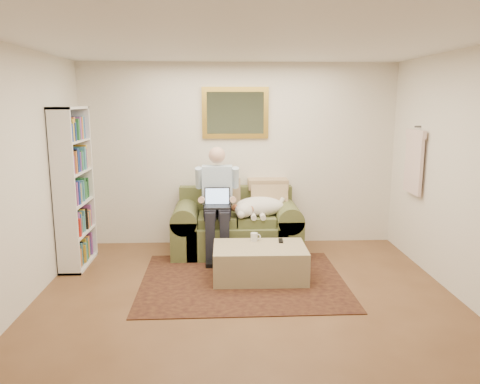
{
  "coord_description": "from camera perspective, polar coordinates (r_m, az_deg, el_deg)",
  "views": [
    {
      "loc": [
        -0.26,
        -4.2,
        2.07
      ],
      "look_at": [
        -0.03,
        1.51,
        0.95
      ],
      "focal_mm": 35.0,
      "sensor_mm": 36.0,
      "label": 1
    }
  ],
  "objects": [
    {
      "name": "bookshelf",
      "position": [
        6.18,
        -19.62,
        0.47
      ],
      "size": [
        0.28,
        0.8,
        2.0
      ],
      "primitive_type": null,
      "color": "white",
      "rests_on": "room_shell"
    },
    {
      "name": "hanging_shirt",
      "position": [
        6.34,
        20.45,
        3.87
      ],
      "size": [
        0.06,
        0.52,
        0.9
      ],
      "primitive_type": null,
      "color": "#F2D5C8",
      "rests_on": "room_shell"
    },
    {
      "name": "ottoman",
      "position": [
        5.57,
        2.4,
        -8.57
      ],
      "size": [
        1.09,
        0.7,
        0.39
      ],
      "primitive_type": "cube",
      "rotation": [
        0.0,
        0.0,
        -0.01
      ],
      "color": "tan",
      "rests_on": "room_shell"
    },
    {
      "name": "rug",
      "position": [
        5.55,
        0.35,
        -10.75
      ],
      "size": [
        2.37,
        1.91,
        0.01
      ],
      "primitive_type": "cube",
      "rotation": [
        0.0,
        0.0,
        0.01
      ],
      "color": "black",
      "rests_on": "room_shell"
    },
    {
      "name": "room_shell",
      "position": [
        4.63,
        0.92,
        1.51
      ],
      "size": [
        4.51,
        5.0,
        2.61
      ],
      "color": "brown",
      "rests_on": "ground"
    },
    {
      "name": "sofa",
      "position": [
        6.48,
        -0.43,
        -4.77
      ],
      "size": [
        1.74,
        0.88,
        1.04
      ],
      "color": "#4F5E31",
      "rests_on": "room_shell"
    },
    {
      "name": "tv_remote",
      "position": [
        5.71,
        4.99,
        -5.94
      ],
      "size": [
        0.06,
        0.15,
        0.02
      ],
      "primitive_type": "cube",
      "rotation": [
        0.0,
        0.0,
        -0.07
      ],
      "color": "black",
      "rests_on": "ottoman"
    },
    {
      "name": "sleeping_dog",
      "position": [
        6.32,
        2.42,
        -1.77
      ],
      "size": [
        0.72,
        0.45,
        0.27
      ],
      "primitive_type": null,
      "color": "white",
      "rests_on": "sofa"
    },
    {
      "name": "wall_mirror",
      "position": [
        6.68,
        -0.58,
        9.62
      ],
      "size": [
        0.94,
        0.04,
        0.72
      ],
      "color": "gold",
      "rests_on": "room_shell"
    },
    {
      "name": "laptop",
      "position": [
        6.14,
        -2.79,
        -1.18
      ],
      "size": [
        0.34,
        0.27,
        0.24
      ],
      "color": "black",
      "rests_on": "seated_man"
    },
    {
      "name": "coffee_mug",
      "position": [
        5.7,
        1.73,
        -5.5
      ],
      "size": [
        0.08,
        0.08,
        0.1
      ],
      "primitive_type": "cylinder",
      "color": "white",
      "rests_on": "ottoman"
    },
    {
      "name": "seated_man",
      "position": [
        6.22,
        -2.79,
        -1.37
      ],
      "size": [
        0.57,
        0.82,
        1.46
      ],
      "primitive_type": null,
      "color": "#8CB5D8",
      "rests_on": "sofa"
    }
  ]
}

